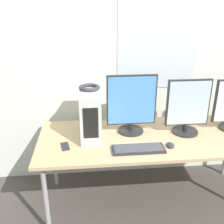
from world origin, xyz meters
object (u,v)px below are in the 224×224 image
monitor_main (131,104)px  keyboard (138,149)px  cell_phone (65,146)px  pc_tower (90,113)px  mouse (170,145)px  headphones (89,87)px  monitor_right_near (188,108)px

monitor_main → keyboard: size_ratio=1.26×
keyboard → cell_phone: size_ratio=3.15×
pc_tower → monitor_main: (0.37, 0.05, 0.05)m
monitor_main → mouse: (0.28, -0.31, -0.25)m
pc_tower → headphones: size_ratio=2.48×
headphones → monitor_right_near: (0.86, -0.02, -0.21)m
pc_tower → keyboard: size_ratio=1.03×
pc_tower → headphones: headphones is taller
headphones → monitor_right_near: bearing=-1.2°
monitor_main → monitor_right_near: (0.49, -0.07, -0.02)m
headphones → monitor_right_near: monitor_right_near is taller
mouse → keyboard: bearing=-173.9°
pc_tower → mouse: size_ratio=5.06×
monitor_main → cell_phone: 0.68m
headphones → cell_phone: bearing=-140.9°
mouse → cell_phone: mouse is taller
pc_tower → mouse: 0.73m
mouse → cell_phone: size_ratio=0.64×
monitor_main → cell_phone: monitor_main is taller
headphones → keyboard: (0.38, -0.29, -0.44)m
monitor_main → mouse: size_ratio=6.24×
monitor_right_near → keyboard: monitor_right_near is taller
pc_tower → cell_phone: pc_tower is taller
pc_tower → monitor_main: monitor_main is taller
pc_tower → headphones: (0.00, 0.00, 0.23)m
headphones → mouse: size_ratio=2.04×
keyboard → cell_phone: 0.60m
headphones → monitor_main: bearing=7.5°
pc_tower → cell_phone: bearing=-141.0°
keyboard → monitor_main: bearing=91.4°
pc_tower → monitor_right_near: 0.86m
keyboard → mouse: (0.27, 0.03, 0.00)m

